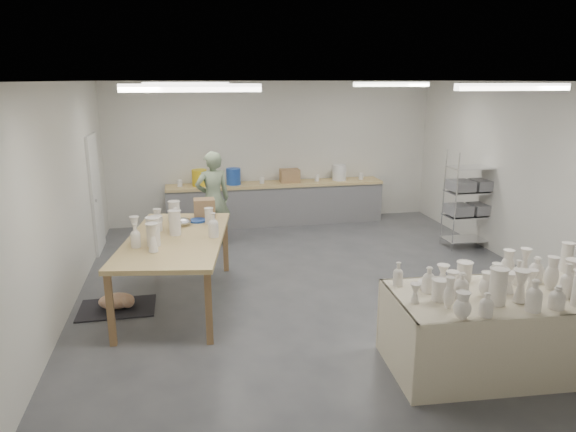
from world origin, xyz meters
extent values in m
plane|color=#424449|center=(0.00, 0.00, 0.00)|extent=(8.00, 8.00, 0.00)
cube|color=white|center=(0.00, 0.00, 2.99)|extent=(7.00, 8.00, 0.02)
cube|color=silver|center=(0.00, 4.00, 1.50)|extent=(7.00, 0.02, 3.00)
cube|color=silver|center=(0.00, -4.00, 1.50)|extent=(7.00, 0.02, 3.00)
cube|color=silver|center=(-3.50, 0.00, 1.50)|extent=(0.02, 8.00, 3.00)
cube|color=silver|center=(3.50, 0.00, 1.50)|extent=(0.02, 8.00, 3.00)
cube|color=white|center=(-3.47, 2.60, 1.05)|extent=(0.05, 0.90, 2.10)
cube|color=white|center=(-1.80, -1.50, 2.94)|extent=(1.40, 0.12, 0.08)
cube|color=white|center=(1.80, -1.50, 2.94)|extent=(1.40, 0.12, 0.08)
cube|color=white|center=(-1.80, 2.00, 2.94)|extent=(1.40, 0.12, 0.08)
cube|color=white|center=(1.80, 2.00, 2.94)|extent=(1.40, 0.12, 0.08)
cube|color=tan|center=(0.00, 3.68, 0.87)|extent=(4.60, 0.60, 0.06)
cube|color=slate|center=(0.00, 3.68, 0.42)|extent=(4.60, 0.55, 0.84)
cylinder|color=yellow|center=(-1.60, 3.68, 1.07)|extent=(0.30, 0.30, 0.34)
cylinder|color=#1E46A7|center=(-0.90, 3.68, 1.07)|extent=(0.30, 0.30, 0.34)
cylinder|color=white|center=(1.40, 3.68, 1.07)|extent=(0.30, 0.30, 0.34)
cube|color=#9F794C|center=(0.30, 3.68, 1.04)|extent=(0.40, 0.30, 0.28)
cylinder|color=white|center=(-2.00, 3.68, 0.97)|extent=(0.10, 0.10, 0.14)
cylinder|color=white|center=(-0.30, 3.68, 0.97)|extent=(0.10, 0.10, 0.14)
cylinder|color=white|center=(0.90, 3.68, 0.97)|extent=(0.10, 0.10, 0.14)
cylinder|color=white|center=(1.90, 3.68, 0.97)|extent=(0.10, 0.10, 0.14)
cylinder|color=silver|center=(2.78, 1.18, 0.90)|extent=(0.02, 0.02, 1.80)
cylinder|color=silver|center=(3.62, 1.18, 0.90)|extent=(0.02, 0.02, 1.80)
cylinder|color=silver|center=(2.78, 1.62, 0.90)|extent=(0.02, 0.02, 1.80)
cylinder|color=silver|center=(3.62, 1.62, 0.90)|extent=(0.02, 0.02, 1.80)
cube|color=silver|center=(3.20, 1.40, 0.15)|extent=(0.88, 0.48, 0.02)
cube|color=silver|center=(3.20, 1.40, 0.60)|extent=(0.88, 0.48, 0.02)
cube|color=silver|center=(3.20, 1.40, 1.05)|extent=(0.88, 0.48, 0.02)
cube|color=silver|center=(3.20, 1.40, 1.50)|extent=(0.88, 0.48, 0.02)
cube|color=slate|center=(2.98, 1.40, 0.72)|extent=(0.38, 0.42, 0.18)
cube|color=slate|center=(3.42, 1.40, 0.72)|extent=(0.38, 0.42, 0.18)
cube|color=slate|center=(2.98, 1.40, 1.17)|extent=(0.38, 0.42, 0.18)
cube|color=slate|center=(3.42, 1.40, 1.17)|extent=(0.38, 0.42, 0.18)
cube|color=olive|center=(1.34, -2.44, 0.37)|extent=(2.21, 1.12, 0.75)
cube|color=beige|center=(1.34, -2.44, 0.83)|extent=(2.49, 1.31, 0.03)
cube|color=beige|center=(1.34, -2.99, 0.42)|extent=(2.41, 0.20, 0.85)
cube|color=beige|center=(1.34, -1.89, 0.42)|extent=(2.41, 0.20, 0.85)
cube|color=tan|center=(-2.07, -0.03, 0.92)|extent=(1.68, 2.72, 0.06)
cube|color=olive|center=(-2.64, -1.23, 0.45)|extent=(0.08, 0.08, 0.89)
cube|color=olive|center=(-1.51, -1.23, 0.45)|extent=(0.08, 0.08, 0.89)
cube|color=olive|center=(-2.64, 1.17, 0.45)|extent=(0.08, 0.08, 0.89)
cube|color=olive|center=(-1.51, 1.17, 0.45)|extent=(0.08, 0.08, 0.89)
ellipsoid|color=silver|center=(-1.97, 0.55, 1.00)|extent=(0.26, 0.26, 0.12)
cylinder|color=#1E46A7|center=(-1.74, 0.71, 0.97)|extent=(0.26, 0.26, 0.03)
cylinder|color=white|center=(-2.12, 0.81, 1.01)|extent=(0.11, 0.11, 0.12)
cube|color=#9F794C|center=(-1.63, 0.99, 1.09)|extent=(0.32, 0.26, 0.28)
cube|color=black|center=(-2.90, -0.09, 0.01)|extent=(1.00, 0.70, 0.02)
ellipsoid|color=white|center=(-2.90, -0.09, 0.12)|extent=(0.54, 0.43, 0.20)
sphere|color=white|center=(-2.74, -0.20, 0.14)|extent=(0.17, 0.17, 0.17)
imported|color=gray|center=(-1.41, 2.47, 0.89)|extent=(0.72, 0.54, 1.77)
cylinder|color=red|center=(-1.41, 2.74, 0.27)|extent=(0.37, 0.37, 0.04)
cylinder|color=silver|center=(-1.28, 2.77, 0.13)|extent=(0.02, 0.02, 0.26)
cylinder|color=silver|center=(-1.49, 2.83, 0.13)|extent=(0.02, 0.02, 0.26)
cylinder|color=silver|center=(-1.44, 2.62, 0.13)|extent=(0.02, 0.02, 0.26)
camera|label=1|loc=(-1.92, -6.86, 3.02)|focal=32.00mm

